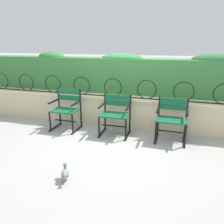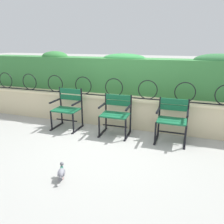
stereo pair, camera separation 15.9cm
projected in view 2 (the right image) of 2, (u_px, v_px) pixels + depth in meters
ground_plane at (110, 139)px, 4.43m from camera, size 60.00×60.00×0.00m
stone_wall at (122, 111)px, 5.08m from camera, size 7.96×0.41×0.70m
iron_arch_fence at (115, 89)px, 4.90m from camera, size 7.41×0.02×0.42m
hedge_row at (129, 74)px, 5.25m from camera, size 7.80×0.58×0.95m
park_chair_left at (68, 108)px, 4.93m from camera, size 0.59×0.52×0.89m
park_chair_centre at (116, 113)px, 4.59m from camera, size 0.61×0.53×0.83m
park_chair_right at (172, 119)px, 4.26m from camera, size 0.59×0.53×0.83m
pigeon_near_chairs at (61, 173)px, 3.11m from camera, size 0.17×0.28×0.22m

